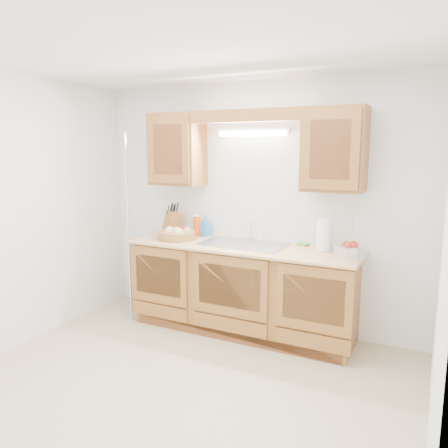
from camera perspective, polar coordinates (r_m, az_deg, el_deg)
The scene contains 17 objects.
room at distance 3.20m, azimuth -6.20°, elevation -0.76°, with size 3.52×3.50×2.50m.
base_cabinets at distance 4.44m, azimuth 2.44°, elevation -8.51°, with size 2.20×0.60×0.86m, color brown.
countertop at distance 4.30m, azimuth 2.41°, elevation -3.00°, with size 2.30×0.63×0.04m, color tan.
upper_cabinet_left at distance 4.72m, azimuth -6.12°, elevation 9.65°, with size 0.55×0.33×0.75m, color brown.
upper_cabinet_right at distance 4.08m, azimuth 14.25°, elevation 9.39°, with size 0.55×0.33×0.75m, color brown.
valance at distance 4.21m, azimuth 2.56°, elevation 13.97°, with size 2.20×0.05×0.12m, color brown.
fluorescent_fixture at distance 4.41m, azimuth 3.77°, elevation 11.91°, with size 0.76×0.08×0.08m.
sink at distance 4.34m, azimuth 2.52°, elevation -3.61°, with size 0.84×0.46×0.36m.
wire_shelf_pole at distance 4.69m, azimuth -12.39°, elevation -0.66°, with size 0.03×0.03×2.00m, color silver.
outlet_plate at distance 4.27m, azimuth 15.89°, elevation 0.21°, with size 0.08×0.01×0.12m, color white.
fruit_basket at distance 4.61m, azimuth -6.17°, elevation -1.24°, with size 0.45×0.45×0.12m.
knife_block at distance 4.84m, azimuth -6.78°, elevation 0.17°, with size 0.19×0.24×0.36m.
orange_canister at distance 4.71m, azimuth -3.58°, elevation -0.21°, with size 0.09×0.09×0.23m.
soap_bottle at distance 4.71m, azimuth -2.46°, elevation -0.30°, with size 0.10×0.10×0.21m, color #277DC7.
sponge at distance 4.35m, azimuth 10.27°, elevation -2.63°, with size 0.13×0.11×0.02m.
paper_towel at distance 4.12m, azimuth 12.99°, elevation -1.41°, with size 0.18×0.18×0.36m.
apple_bowl at distance 3.99m, azimuth 16.07°, elevation -3.26°, with size 0.32×0.32×0.14m.
Camera 1 is at (1.70, -2.65, 1.84)m, focal length 35.00 mm.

